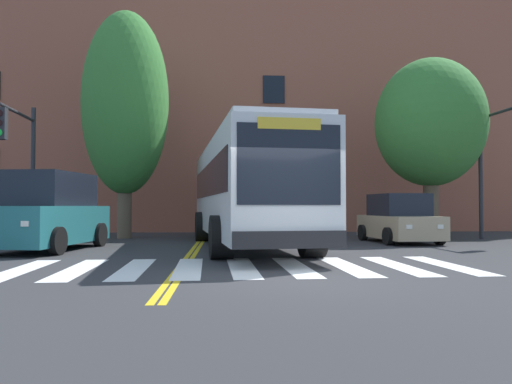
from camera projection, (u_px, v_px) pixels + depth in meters
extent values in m
plane|color=#303033|center=(298.00, 279.00, 8.98)|extent=(120.00, 120.00, 0.00)
cube|color=white|center=(21.00, 270.00, 10.20)|extent=(0.68, 3.65, 0.01)
cube|color=white|center=(78.00, 269.00, 10.31)|extent=(0.68, 3.65, 0.01)
cube|color=white|center=(134.00, 268.00, 10.42)|extent=(0.68, 3.65, 0.01)
cube|color=white|center=(189.00, 268.00, 10.52)|extent=(0.68, 3.65, 0.01)
cube|color=white|center=(242.00, 267.00, 10.63)|extent=(0.68, 3.65, 0.01)
cube|color=white|center=(295.00, 267.00, 10.74)|extent=(0.68, 3.65, 0.01)
cube|color=white|center=(346.00, 266.00, 10.85)|extent=(0.68, 3.65, 0.01)
cube|color=white|center=(397.00, 265.00, 10.95)|extent=(0.68, 3.65, 0.01)
cube|color=white|center=(446.00, 265.00, 11.06)|extent=(0.68, 3.65, 0.01)
cube|color=gold|center=(206.00, 232.00, 24.52)|extent=(0.12, 36.00, 0.01)
cube|color=gold|center=(209.00, 232.00, 24.53)|extent=(0.12, 36.00, 0.01)
cube|color=white|center=(245.00, 190.00, 16.22)|extent=(3.80, 12.39, 2.79)
cube|color=black|center=(281.00, 182.00, 16.44)|extent=(1.30, 11.15, 1.00)
cube|color=black|center=(207.00, 181.00, 16.02)|extent=(1.30, 11.15, 1.00)
cube|color=black|center=(290.00, 164.00, 10.22)|extent=(2.17, 0.27, 1.67)
cube|color=yellow|center=(290.00, 124.00, 10.24)|extent=(1.33, 0.18, 0.24)
cube|color=#232326|center=(290.00, 240.00, 10.14)|extent=(2.37, 0.37, 0.36)
cube|color=silver|center=(245.00, 145.00, 16.26)|extent=(3.60, 11.89, 0.16)
cylinder|color=black|center=(312.00, 236.00, 12.66)|extent=(0.68, 1.14, 1.08)
cylinder|color=black|center=(221.00, 237.00, 12.26)|extent=(0.68, 1.14, 1.08)
cylinder|color=black|center=(264.00, 226.00, 19.08)|extent=(0.68, 1.14, 1.08)
cylinder|color=black|center=(203.00, 226.00, 18.68)|extent=(0.68, 1.14, 1.08)
cube|color=#236B70|center=(49.00, 225.00, 14.80)|extent=(2.52, 4.89, 1.10)
cube|color=black|center=(50.00, 189.00, 14.87)|extent=(2.09, 3.10, 0.99)
cube|color=white|center=(25.00, 224.00, 12.41)|extent=(0.20, 0.07, 0.14)
cylinder|color=black|center=(58.00, 241.00, 13.27)|extent=(0.32, 0.78, 0.76)
cylinder|color=black|center=(100.00, 235.00, 16.15)|extent=(0.32, 0.78, 0.76)
cylinder|color=black|center=(42.00, 234.00, 16.30)|extent=(0.32, 0.78, 0.76)
cube|color=tan|center=(399.00, 227.00, 17.90)|extent=(2.10, 3.98, 0.79)
cube|color=black|center=(398.00, 205.00, 17.96)|extent=(1.77, 2.24, 0.79)
cube|color=white|center=(440.00, 227.00, 16.06)|extent=(0.20, 0.06, 0.14)
cube|color=white|center=(409.00, 227.00, 15.91)|extent=(0.20, 0.06, 0.14)
cylinder|color=black|center=(440.00, 236.00, 16.85)|extent=(0.27, 0.62, 0.60)
cylinder|color=black|center=(388.00, 236.00, 16.59)|extent=(0.27, 0.62, 0.60)
cylinder|color=black|center=(408.00, 232.00, 19.20)|extent=(0.27, 0.62, 0.60)
cylinder|color=black|center=(363.00, 233.00, 18.94)|extent=(0.27, 0.62, 0.60)
cylinder|color=#28282D|center=(481.00, 171.00, 19.79)|extent=(0.16, 0.16, 5.36)
cylinder|color=#28282D|center=(505.00, 111.00, 18.22)|extent=(0.24, 3.29, 0.11)
cylinder|color=#28282D|center=(33.00, 174.00, 18.50)|extent=(0.16, 0.16, 4.98)
cylinder|color=#28282D|center=(18.00, 113.00, 16.99)|extent=(0.25, 3.15, 0.11)
cube|color=#28282D|center=(1.00, 124.00, 15.56)|extent=(0.35, 0.30, 1.00)
cylinder|color=brown|center=(431.00, 207.00, 20.40)|extent=(0.60, 0.60, 2.51)
ellipsoid|color=#387A33|center=(430.00, 123.00, 20.49)|extent=(6.04, 6.38, 5.24)
cylinder|color=brown|center=(124.00, 209.00, 20.23)|extent=(0.58, 0.58, 2.34)
ellipsoid|color=#387A33|center=(125.00, 103.00, 20.35)|extent=(4.81, 5.10, 7.50)
cube|color=#9E5642|center=(266.00, 115.00, 30.17)|extent=(34.98, 9.99, 13.58)
cube|color=black|center=(274.00, 165.00, 25.06)|extent=(1.10, 0.06, 1.40)
cube|color=black|center=(274.00, 89.00, 25.17)|extent=(1.10, 0.06, 1.40)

